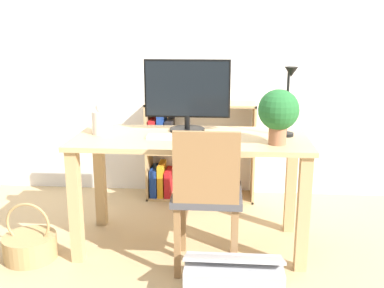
{
  "coord_description": "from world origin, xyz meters",
  "views": [
    {
      "loc": [
        0.23,
        -2.72,
        1.4
      ],
      "look_at": [
        0.0,
        0.1,
        0.66
      ],
      "focal_mm": 42.0,
      "sensor_mm": 36.0,
      "label": 1
    }
  ],
  "objects_px": {
    "storage_box": "(233,279)",
    "potted_plant": "(279,112)",
    "monitor": "(187,93)",
    "vase": "(101,121)",
    "keyboard": "(180,137)",
    "desk_lamp": "(289,95)",
    "chair": "(207,193)",
    "basket": "(30,245)",
    "bookshelf": "(182,153)"
  },
  "relations": [
    {
      "from": "monitor",
      "to": "storage_box",
      "type": "relative_size",
      "value": 1.06
    },
    {
      "from": "keyboard",
      "to": "bookshelf",
      "type": "xyz_separation_m",
      "value": [
        -0.09,
        0.91,
        -0.36
      ]
    },
    {
      "from": "chair",
      "to": "keyboard",
      "type": "bearing_deg",
      "value": 122.74
    },
    {
      "from": "monitor",
      "to": "potted_plant",
      "type": "height_order",
      "value": "monitor"
    },
    {
      "from": "desk_lamp",
      "to": "basket",
      "type": "xyz_separation_m",
      "value": [
        -1.58,
        -0.27,
        -0.92
      ]
    },
    {
      "from": "vase",
      "to": "basket",
      "type": "height_order",
      "value": "vase"
    },
    {
      "from": "storage_box",
      "to": "bookshelf",
      "type": "bearing_deg",
      "value": 106.3
    },
    {
      "from": "desk_lamp",
      "to": "bookshelf",
      "type": "distance_m",
      "value": 1.29
    },
    {
      "from": "monitor",
      "to": "storage_box",
      "type": "distance_m",
      "value": 1.2
    },
    {
      "from": "desk_lamp",
      "to": "bookshelf",
      "type": "height_order",
      "value": "desk_lamp"
    },
    {
      "from": "keyboard",
      "to": "desk_lamp",
      "type": "relative_size",
      "value": 0.94
    },
    {
      "from": "potted_plant",
      "to": "basket",
      "type": "distance_m",
      "value": 1.73
    },
    {
      "from": "basket",
      "to": "storage_box",
      "type": "relative_size",
      "value": 0.7
    },
    {
      "from": "keyboard",
      "to": "chair",
      "type": "height_order",
      "value": "chair"
    },
    {
      "from": "vase",
      "to": "desk_lamp",
      "type": "xyz_separation_m",
      "value": [
        1.17,
        -0.02,
        0.18
      ]
    },
    {
      "from": "desk_lamp",
      "to": "storage_box",
      "type": "height_order",
      "value": "desk_lamp"
    },
    {
      "from": "potted_plant",
      "to": "basket",
      "type": "bearing_deg",
      "value": -175.5
    },
    {
      "from": "storage_box",
      "to": "potted_plant",
      "type": "bearing_deg",
      "value": 60.93
    },
    {
      "from": "desk_lamp",
      "to": "vase",
      "type": "bearing_deg",
      "value": 179.13
    },
    {
      "from": "chair",
      "to": "storage_box",
      "type": "xyz_separation_m",
      "value": [
        0.16,
        -0.27,
        -0.38
      ]
    },
    {
      "from": "monitor",
      "to": "bookshelf",
      "type": "relative_size",
      "value": 0.63
    },
    {
      "from": "monitor",
      "to": "bookshelf",
      "type": "bearing_deg",
      "value": 98.96
    },
    {
      "from": "vase",
      "to": "desk_lamp",
      "type": "distance_m",
      "value": 1.18
    },
    {
      "from": "bookshelf",
      "to": "vase",
      "type": "bearing_deg",
      "value": -117.25
    },
    {
      "from": "vase",
      "to": "storage_box",
      "type": "relative_size",
      "value": 0.39
    },
    {
      "from": "keyboard",
      "to": "potted_plant",
      "type": "height_order",
      "value": "potted_plant"
    },
    {
      "from": "monitor",
      "to": "vase",
      "type": "distance_m",
      "value": 0.58
    },
    {
      "from": "desk_lamp",
      "to": "potted_plant",
      "type": "bearing_deg",
      "value": -115.55
    },
    {
      "from": "bookshelf",
      "to": "desk_lamp",
      "type": "bearing_deg",
      "value": -48.95
    },
    {
      "from": "bookshelf",
      "to": "basket",
      "type": "distance_m",
      "value": 1.43
    },
    {
      "from": "storage_box",
      "to": "basket",
      "type": "bearing_deg",
      "value": 165.77
    },
    {
      "from": "desk_lamp",
      "to": "chair",
      "type": "relative_size",
      "value": 0.5
    },
    {
      "from": "chair",
      "to": "bookshelf",
      "type": "bearing_deg",
      "value": 101.24
    },
    {
      "from": "desk_lamp",
      "to": "basket",
      "type": "relative_size",
      "value": 1.19
    },
    {
      "from": "keyboard",
      "to": "desk_lamp",
      "type": "xyz_separation_m",
      "value": [
        0.65,
        0.06,
        0.26
      ]
    },
    {
      "from": "basket",
      "to": "bookshelf",
      "type": "bearing_deg",
      "value": 53.3
    },
    {
      "from": "keyboard",
      "to": "vase",
      "type": "bearing_deg",
      "value": 171.23
    },
    {
      "from": "desk_lamp",
      "to": "potted_plant",
      "type": "distance_m",
      "value": 0.19
    },
    {
      "from": "chair",
      "to": "bookshelf",
      "type": "height_order",
      "value": "chair"
    },
    {
      "from": "bookshelf",
      "to": "storage_box",
      "type": "relative_size",
      "value": 1.68
    },
    {
      "from": "basket",
      "to": "storage_box",
      "type": "xyz_separation_m",
      "value": [
        1.26,
        -0.32,
        0.02
      ]
    },
    {
      "from": "vase",
      "to": "desk_lamp",
      "type": "bearing_deg",
      "value": -0.87
    },
    {
      "from": "storage_box",
      "to": "desk_lamp",
      "type": "bearing_deg",
      "value": 61.83
    },
    {
      "from": "monitor",
      "to": "desk_lamp",
      "type": "xyz_separation_m",
      "value": [
        0.63,
        -0.15,
        0.02
      ]
    },
    {
      "from": "bookshelf",
      "to": "monitor",
      "type": "bearing_deg",
      "value": -81.04
    },
    {
      "from": "monitor",
      "to": "storage_box",
      "type": "bearing_deg",
      "value": -67.28
    },
    {
      "from": "desk_lamp",
      "to": "basket",
      "type": "distance_m",
      "value": 1.85
    },
    {
      "from": "desk_lamp",
      "to": "chair",
      "type": "distance_m",
      "value": 0.78
    },
    {
      "from": "bookshelf",
      "to": "basket",
      "type": "height_order",
      "value": "bookshelf"
    },
    {
      "from": "desk_lamp",
      "to": "basket",
      "type": "height_order",
      "value": "desk_lamp"
    }
  ]
}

